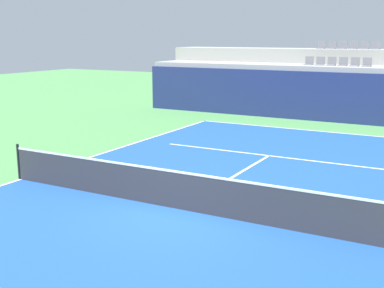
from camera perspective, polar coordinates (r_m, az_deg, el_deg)
ground_plane at (r=12.42m, az=-1.53°, el=-7.48°), size 80.00×80.00×0.00m
court_surface at (r=12.42m, az=-1.53°, el=-7.46°), size 11.00×24.00×0.01m
baseline_far at (r=23.20m, az=13.51°, el=1.52°), size 11.00×0.10×0.00m
sideline_left at (r=15.76m, az=-18.95°, el=-3.82°), size 0.10×24.00×0.00m
service_line_far at (r=18.01m, az=8.78°, el=-1.33°), size 8.26×0.10×0.00m
centre_service_line at (r=15.14m, az=4.59°, el=-3.83°), size 0.10×6.40×0.00m
back_wall at (r=25.73m, az=15.33°, el=5.19°), size 20.62×0.30×2.46m
stands_tier_lower at (r=27.02m, az=16.02°, el=5.73°), size 20.62×2.40×2.70m
stands_tier_upper at (r=29.32m, az=17.14°, el=6.92°), size 20.62×2.40×3.50m
seating_row_lower at (r=27.00m, az=16.26°, el=8.86°), size 3.38×0.44×0.44m
seating_row_upper at (r=29.32m, az=17.41°, el=10.57°), size 3.38×0.44×0.44m
tennis_net at (r=12.26m, az=-1.54°, el=-5.24°), size 11.08×0.08×1.07m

